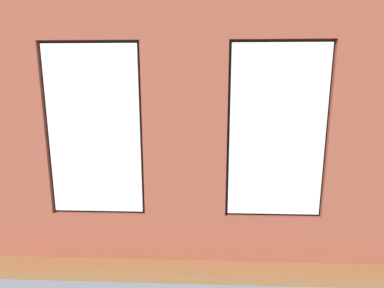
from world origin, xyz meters
The scene contains 19 objects.
ground_plane centered at (0.00, 0.00, -0.05)m, with size 7.23×5.68×0.10m, color brown.
brick_wall_with_windows centered at (0.00, 2.46, 1.54)m, with size 6.63×0.30×3.10m.
white_wall_right centered at (3.26, 0.20, 1.55)m, with size 0.10×4.68×3.10m, color white.
couch_by_window centered at (0.10, 1.81, 0.33)m, with size 1.85×0.87×0.80m.
couch_left centered at (-2.61, 0.32, 0.33)m, with size 0.97×1.89×0.80m.
coffee_table centered at (0.01, -0.30, 0.40)m, with size 1.29×0.77×0.45m.
cup_ceramic centered at (0.01, -0.30, 0.51)m, with size 0.08×0.08×0.10m, color silver.
candle_jar centered at (0.40, -0.19, 0.50)m, with size 0.08×0.08×0.10m, color #B7333D.
table_plant_small centered at (-0.09, -0.19, 0.59)m, with size 0.17×0.17×0.26m.
remote_gray centered at (0.17, -0.40, 0.47)m, with size 0.05×0.17×0.02m, color #59595B.
remote_black centered at (-0.34, -0.44, 0.47)m, with size 0.05×0.17×0.02m, color black.
media_console centered at (2.96, -0.23, 0.29)m, with size 1.12×0.42×0.58m, color black.
tv_flatscreen centered at (2.96, -0.23, 0.93)m, with size 0.97×0.20×0.70m.
papasan_chair centered at (-0.07, -1.80, 0.44)m, with size 1.06×1.06×0.68m.
potted_plant_corner_near_left centered at (-2.77, -1.83, 0.53)m, with size 0.79×0.82×1.25m.
potted_plant_by_left_couch centered at (-2.21, -1.05, 0.38)m, with size 0.40×0.40×0.58m.
potted_plant_mid_room_small centered at (-0.58, -0.87, 0.46)m, with size 0.33×0.33×0.67m.
potted_plant_between_couches centered at (-1.27, 1.76, 0.47)m, with size 0.38×0.38×0.75m.
potted_plant_near_tv centered at (2.41, 0.77, 0.70)m, with size 1.22×1.12×1.30m.
Camera 1 is at (-0.21, 5.75, 2.06)m, focal length 28.00 mm.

